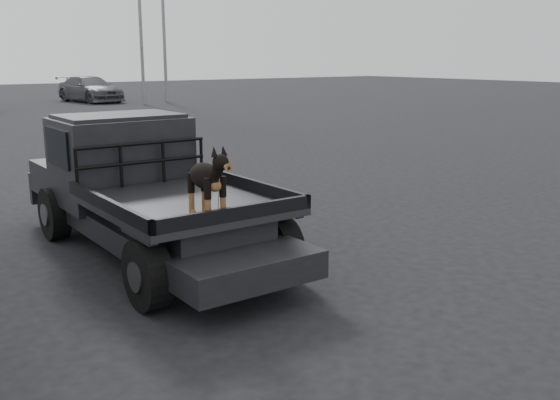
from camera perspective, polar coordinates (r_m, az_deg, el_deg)
ground at (r=6.71m, az=-4.58°, el=-9.70°), size 120.00×120.00×0.00m
flatbed_ute at (r=8.42m, az=-11.65°, el=-1.90°), size 2.00×5.40×0.92m
ute_cab at (r=9.11m, az=-14.40°, el=4.85°), size 1.72×1.30×0.88m
headache_rack at (r=8.45m, az=-12.44°, el=3.22°), size 1.80×0.08×0.55m
dog at (r=6.63m, az=-6.73°, el=1.64°), size 0.32×0.60×0.74m
distant_car_b at (r=38.81m, az=-16.96°, el=9.68°), size 2.88×5.41×1.49m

